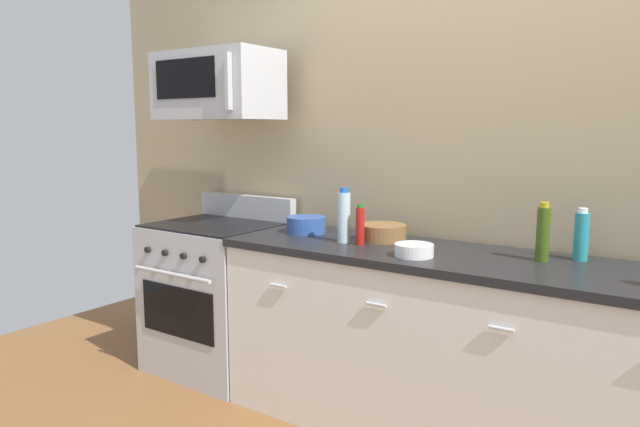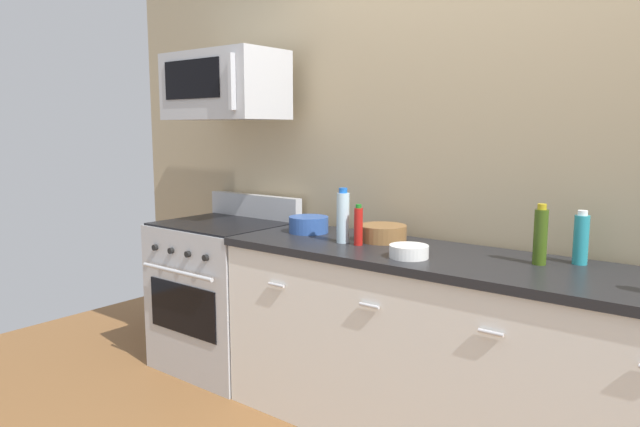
% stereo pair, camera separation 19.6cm
% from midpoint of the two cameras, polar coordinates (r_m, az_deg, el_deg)
% --- Properties ---
extents(back_wall, '(5.51, 0.10, 2.70)m').
position_cam_midpoint_polar(back_wall, '(3.06, 15.20, 5.25)').
color(back_wall, tan).
rests_on(back_wall, ground_plane).
extents(counter_unit, '(2.42, 0.66, 0.92)m').
position_cam_midpoint_polar(counter_unit, '(2.86, 11.69, -13.11)').
color(counter_unit, silver).
rests_on(counter_unit, ground_plane).
extents(range_oven, '(0.76, 0.69, 1.07)m').
position_cam_midpoint_polar(range_oven, '(3.73, -11.51, -7.86)').
color(range_oven, '#B7BABF').
rests_on(range_oven, ground_plane).
extents(microwave, '(0.74, 0.44, 0.40)m').
position_cam_midpoint_polar(microwave, '(3.63, -11.59, 12.14)').
color(microwave, '#B7BABF').
extents(bottle_olive_oil, '(0.06, 0.06, 0.26)m').
position_cam_midpoint_polar(bottle_olive_oil, '(2.69, 19.06, -1.85)').
color(bottle_olive_oil, '#385114').
rests_on(bottle_olive_oil, countertop_slab).
extents(bottle_water_clear, '(0.07, 0.07, 0.28)m').
position_cam_midpoint_polar(bottle_water_clear, '(2.96, 0.47, -0.31)').
color(bottle_water_clear, silver).
rests_on(bottle_water_clear, countertop_slab).
extents(bottle_hot_sauce_red, '(0.04, 0.04, 0.21)m').
position_cam_midpoint_polar(bottle_hot_sauce_red, '(2.91, 2.02, -1.18)').
color(bottle_hot_sauce_red, '#B21914').
rests_on(bottle_hot_sauce_red, countertop_slab).
extents(bottle_dish_soap, '(0.06, 0.06, 0.23)m').
position_cam_midpoint_polar(bottle_dish_soap, '(2.77, 22.37, -2.03)').
color(bottle_dish_soap, teal).
rests_on(bottle_dish_soap, countertop_slab).
extents(bowl_white_ceramic, '(0.18, 0.18, 0.06)m').
position_cam_midpoint_polar(bowl_white_ceramic, '(2.68, 7.12, -3.54)').
color(bowl_white_ceramic, white).
rests_on(bowl_white_ceramic, countertop_slab).
extents(bowl_wooden_salad, '(0.25, 0.25, 0.08)m').
position_cam_midpoint_polar(bowl_wooden_salad, '(3.04, 4.29, -1.80)').
color(bowl_wooden_salad, brown).
rests_on(bowl_wooden_salad, countertop_slab).
extents(bowl_blue_mixing, '(0.22, 0.22, 0.09)m').
position_cam_midpoint_polar(bowl_blue_mixing, '(3.26, -3.08, -1.06)').
color(bowl_blue_mixing, '#2D519E').
rests_on(bowl_blue_mixing, countertop_slab).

